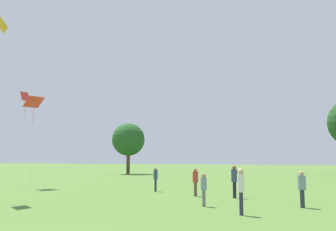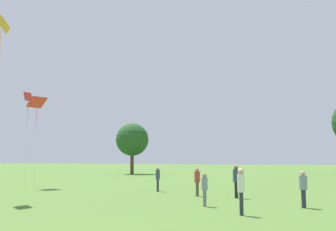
% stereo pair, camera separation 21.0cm
% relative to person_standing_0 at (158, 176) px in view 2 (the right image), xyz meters
% --- Properties ---
extents(person_standing_0, '(0.40, 0.40, 1.67)m').
position_rel_person_standing_0_xyz_m(person_standing_0, '(0.00, 0.00, 0.00)').
color(person_standing_0, '#282D42').
rests_on(person_standing_0, ground).
extents(person_standing_1, '(0.30, 0.30, 1.83)m').
position_rel_person_standing_0_xyz_m(person_standing_1, '(7.99, -8.87, 0.11)').
color(person_standing_1, '#282D42').
rests_on(person_standing_1, ground).
extents(person_standing_2, '(0.38, 0.38, 1.53)m').
position_rel_person_standing_0_xyz_m(person_standing_2, '(5.71, -6.71, -0.10)').
color(person_standing_2, slate).
rests_on(person_standing_2, ground).
extents(person_standing_3, '(0.51, 0.51, 1.66)m').
position_rel_person_standing_0_xyz_m(person_standing_3, '(9.97, -5.37, -0.04)').
color(person_standing_3, '#282D42').
rests_on(person_standing_3, ground).
extents(person_standing_4, '(0.40, 0.40, 1.67)m').
position_rel_person_standing_0_xyz_m(person_standing_4, '(3.64, -2.09, -0.02)').
color(person_standing_4, brown).
rests_on(person_standing_4, ground).
extents(person_standing_5, '(0.45, 0.45, 1.84)m').
position_rel_person_standing_0_xyz_m(person_standing_5, '(6.05, -2.25, 0.09)').
color(person_standing_5, black).
rests_on(person_standing_5, ground).
extents(kite_1, '(0.33, 0.75, 7.30)m').
position_rel_person_standing_0_xyz_m(kite_1, '(-10.22, -1.77, 5.65)').
color(kite_1, red).
rests_on(kite_1, ground).
extents(kite_2, '(1.53, 1.40, 10.68)m').
position_rel_person_standing_0_xyz_m(kite_2, '(-6.16, -8.26, 8.94)').
color(kite_2, orange).
rests_on(kite_2, ground).
extents(kite_3, '(1.44, 1.58, 7.12)m').
position_rel_person_standing_0_xyz_m(kite_3, '(-10.62, -0.38, 5.61)').
color(kite_3, red).
rests_on(kite_3, ground).
extents(distant_tree_0, '(4.86, 4.86, 7.53)m').
position_rel_person_standing_0_xyz_m(distant_tree_0, '(-17.26, 26.66, 4.05)').
color(distant_tree_0, brown).
rests_on(distant_tree_0, ground).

